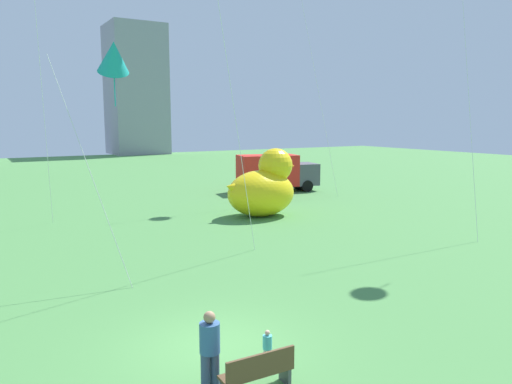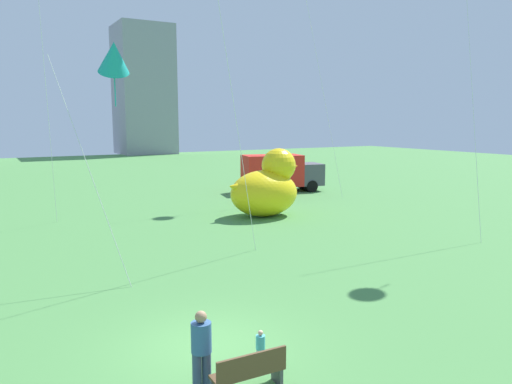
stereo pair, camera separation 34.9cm
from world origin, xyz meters
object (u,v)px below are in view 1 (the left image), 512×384
(box_truck, at_px, (276,173))
(kite_teal, at_px, (113,57))
(person_child, at_px, (267,347))
(giant_inflatable_duck, at_px, (264,187))
(park_bench, at_px, (258,371))
(person_adult, at_px, (210,347))

(box_truck, relative_size, kite_teal, 0.77)
(person_child, xyz_separation_m, giant_inflatable_duck, (9.15, 15.02, 1.18))
(person_child, height_order, kite_teal, kite_teal)
(person_child, relative_size, giant_inflatable_duck, 0.18)
(box_truck, bearing_deg, person_child, -123.45)
(park_bench, xyz_separation_m, box_truck, (15.91, 23.80, 0.98))
(giant_inflatable_duck, xyz_separation_m, box_truck, (6.03, 7.95, -0.21))
(person_adult, height_order, kite_teal, kite_teal)
(giant_inflatable_duck, height_order, kite_teal, kite_teal)
(person_adult, bearing_deg, person_child, 9.40)
(park_bench, height_order, box_truck, box_truck)
(park_bench, relative_size, kite_teal, 0.19)
(park_bench, relative_size, giant_inflatable_duck, 0.33)
(person_adult, relative_size, person_child, 1.98)
(person_child, xyz_separation_m, box_truck, (15.18, 22.97, 0.97))
(giant_inflatable_duck, relative_size, kite_teal, 0.56)
(person_adult, height_order, person_child, person_adult)
(person_adult, xyz_separation_m, giant_inflatable_duck, (10.68, 15.27, 0.72))
(person_adult, bearing_deg, park_bench, -35.71)
(park_bench, height_order, giant_inflatable_duck, giant_inflatable_duck)
(person_child, xyz_separation_m, kite_teal, (-0.82, 8.84, 7.19))
(person_adult, distance_m, box_truck, 28.61)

